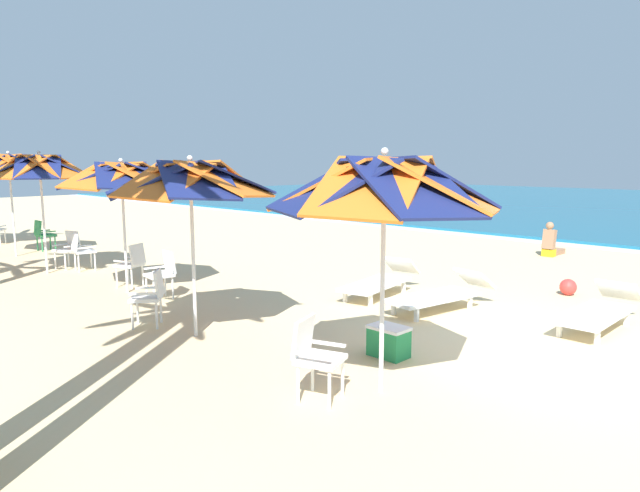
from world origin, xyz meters
name	(u,v)px	position (x,y,z in m)	size (l,w,h in m)	color
ground_plane	(495,348)	(0.00, 0.00, 0.00)	(80.00, 80.00, 0.00)	beige
beach_umbrella_0	(384,186)	(-0.19, -2.21, 2.22)	(2.44, 2.44, 2.61)	silver
plastic_chair_0	(315,353)	(-0.58, -2.83, 0.50)	(0.59, 0.57, 0.87)	white
beach_umbrella_1	(191,180)	(-3.30, -2.52, 2.22)	(2.37, 2.37, 2.56)	silver
plastic_chair_1	(151,294)	(-4.21, -2.71, 0.50)	(0.63, 0.63, 0.87)	white
beach_umbrella_2	(122,176)	(-6.57, -1.93, 2.20)	(2.42, 2.42, 2.54)	silver
plastic_chair_2	(132,262)	(-6.95, -1.62, 0.50)	(0.61, 0.59, 0.87)	white
plastic_chair_3	(163,272)	(-5.65, -1.69, 0.50)	(0.49, 0.52, 0.87)	white
beach_umbrella_3	(40,168)	(-9.58, -2.33, 2.34)	(2.26, 2.26, 2.72)	silver
plastic_chair_4	(81,249)	(-9.35, -1.64, 0.50)	(0.51, 0.53, 0.87)	white
plastic_chair_5	(69,247)	(-9.87, -1.72, 0.50)	(0.54, 0.57, 0.87)	white
beach_umbrella_4	(9,165)	(-12.58, -2.05, 2.40)	(2.13, 2.13, 2.75)	silver
plastic_chair_6	(43,233)	(-13.03, -1.19, 0.50)	(0.45, 0.47, 0.87)	#2D8C4C
sun_lounger_0	(600,310)	(0.66, 1.95, 0.28)	(0.65, 2.15, 0.62)	white
sun_lounger_1	(441,294)	(-1.60, 1.18, 0.28)	(0.96, 2.22, 0.62)	white
sun_lounger_2	(381,280)	(-3.00, 1.31, 0.28)	(0.99, 2.22, 0.62)	white
cooler_box	(389,341)	(-0.82, -1.25, 0.20)	(0.50, 0.34, 0.40)	#238C4C
beach_ball	(568,287)	(-0.50, 3.77, 0.15)	(0.31, 0.31, 0.31)	red
beachgoer_seated	(551,245)	(-2.57, 7.98, 0.29)	(0.30, 0.93, 0.92)	yellow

